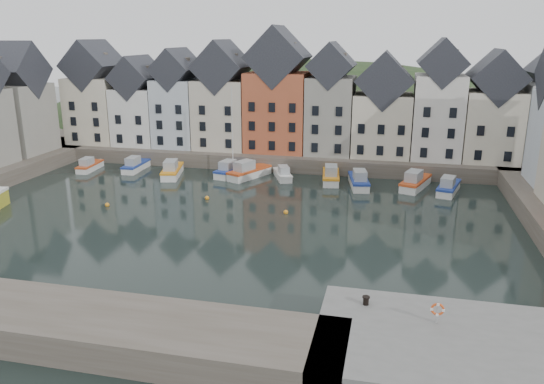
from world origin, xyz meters
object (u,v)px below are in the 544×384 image
(boat_a, at_px, (89,166))
(life_ring_post, at_px, (437,310))
(boat_d, at_px, (230,170))
(mooring_bollard, at_px, (366,300))

(boat_a, relative_size, life_ring_post, 4.34)
(boat_a, relative_size, boat_d, 0.46)
(boat_a, distance_m, mooring_bollard, 53.29)
(boat_d, bearing_deg, mooring_bollard, -49.22)
(boat_a, height_order, boat_d, boat_d)
(mooring_bollard, bearing_deg, boat_a, 139.67)
(mooring_bollard, distance_m, life_ring_post, 4.44)
(boat_a, relative_size, mooring_bollard, 10.09)
(mooring_bollard, height_order, life_ring_post, life_ring_post)
(boat_a, bearing_deg, life_ring_post, -43.53)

